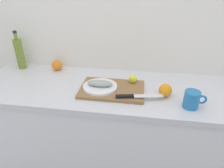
# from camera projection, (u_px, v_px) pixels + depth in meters

# --- Properties ---
(back_wall) EXTENTS (3.20, 0.05, 2.50)m
(back_wall) POSITION_uv_depth(u_px,v_px,m) (125.00, 25.00, 1.48)
(back_wall) COLOR white
(back_wall) RESTS_ON ground_plane
(kitchen_counter) EXTENTS (2.00, 0.60, 0.90)m
(kitchen_counter) POSITION_uv_depth(u_px,v_px,m) (118.00, 137.00, 1.57)
(kitchen_counter) COLOR white
(kitchen_counter) RESTS_ON ground_plane
(cutting_board) EXTENTS (0.42, 0.28, 0.02)m
(cutting_board) POSITION_uv_depth(u_px,v_px,m) (112.00, 89.00, 1.32)
(cutting_board) COLOR olive
(cutting_board) RESTS_ON kitchen_counter
(white_plate) EXTENTS (0.23, 0.23, 0.01)m
(white_plate) POSITION_uv_depth(u_px,v_px,m) (100.00, 87.00, 1.31)
(white_plate) COLOR white
(white_plate) RESTS_ON cutting_board
(fish_fillet) EXTENTS (0.17, 0.07, 0.04)m
(fish_fillet) POSITION_uv_depth(u_px,v_px,m) (100.00, 83.00, 1.30)
(fish_fillet) COLOR #999E99
(fish_fillet) RESTS_ON white_plate
(chef_knife) EXTENTS (0.29, 0.09, 0.02)m
(chef_knife) POSITION_uv_depth(u_px,v_px,m) (133.00, 96.00, 1.21)
(chef_knife) COLOR silver
(chef_knife) RESTS_ON cutting_board
(lemon_0) EXTENTS (0.06, 0.06, 0.06)m
(lemon_0) POSITION_uv_depth(u_px,v_px,m) (133.00, 79.00, 1.37)
(lemon_0) COLOR yellow
(lemon_0) RESTS_ON cutting_board
(olive_oil_bottle) EXTENTS (0.06, 0.06, 0.30)m
(olive_oil_bottle) POSITION_uv_depth(u_px,v_px,m) (20.00, 53.00, 1.60)
(olive_oil_bottle) COLOR olive
(olive_oil_bottle) RESTS_ON kitchen_counter
(coffee_mug_0) EXTENTS (0.13, 0.09, 0.10)m
(coffee_mug_0) POSITION_uv_depth(u_px,v_px,m) (192.00, 100.00, 1.13)
(coffee_mug_0) COLOR #2672B2
(coffee_mug_0) RESTS_ON kitchen_counter
(orange_0) EXTENTS (0.08, 0.08, 0.08)m
(orange_0) POSITION_uv_depth(u_px,v_px,m) (57.00, 65.00, 1.60)
(orange_0) COLOR orange
(orange_0) RESTS_ON kitchen_counter
(orange_1) EXTENTS (0.08, 0.08, 0.08)m
(orange_1) POSITION_uv_depth(u_px,v_px,m) (165.00, 90.00, 1.24)
(orange_1) COLOR orange
(orange_1) RESTS_ON kitchen_counter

